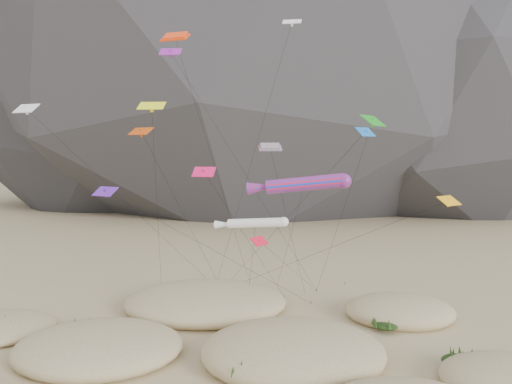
# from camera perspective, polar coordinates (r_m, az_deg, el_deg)

# --- Properties ---
(dunes) EXTENTS (51.78, 39.24, 3.85)m
(dunes) POSITION_cam_1_polar(r_m,az_deg,el_deg) (41.38, -4.86, -17.49)
(dunes) COLOR #CCB789
(dunes) RESTS_ON ground
(dune_grass) EXTENTS (40.71, 31.26, 1.44)m
(dune_grass) POSITION_cam_1_polar(r_m,az_deg,el_deg) (40.68, -5.45, -17.71)
(dune_grass) COLOR black
(dune_grass) RESTS_ON ground
(kite_stakes) EXTENTS (22.13, 7.58, 0.30)m
(kite_stakes) POSITION_cam_1_polar(r_m,az_deg,el_deg) (58.48, 0.37, -11.33)
(kite_stakes) COLOR #3F2D1E
(kite_stakes) RESTS_ON ground
(rainbow_tube_kite) EXTENTS (8.73, 19.44, 14.54)m
(rainbow_tube_kite) POSITION_cam_1_polar(r_m,az_deg,el_deg) (41.75, 5.17, 0.90)
(rainbow_tube_kite) COLOR red
(rainbow_tube_kite) RESTS_ON ground
(white_tube_kite) EXTENTS (6.60, 11.90, 10.69)m
(white_tube_kite) POSITION_cam_1_polar(r_m,az_deg,el_deg) (43.74, -0.39, -3.58)
(white_tube_kite) COLOR white
(white_tube_kite) RESTS_ON ground
(orange_parafoil) EXTENTS (8.43, 12.99, 27.50)m
(orange_parafoil) POSITION_cam_1_polar(r_m,az_deg,el_deg) (49.50, -9.12, 16.72)
(orange_parafoil) COLOR #FF3C0D
(orange_parafoil) RESTS_ON ground
(multi_parafoil) EXTENTS (5.49, 12.91, 17.06)m
(multi_parafoil) POSITION_cam_1_polar(r_m,az_deg,el_deg) (43.97, 1.70, 4.83)
(multi_parafoil) COLOR #FF1A36
(multi_parafoil) RESTS_ON ground
(delta_kites) EXTENTS (36.73, 21.61, 28.90)m
(delta_kites) POSITION_cam_1_polar(r_m,az_deg,el_deg) (44.51, -2.26, 5.93)
(delta_kites) COLOR #18A21E
(delta_kites) RESTS_ON ground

